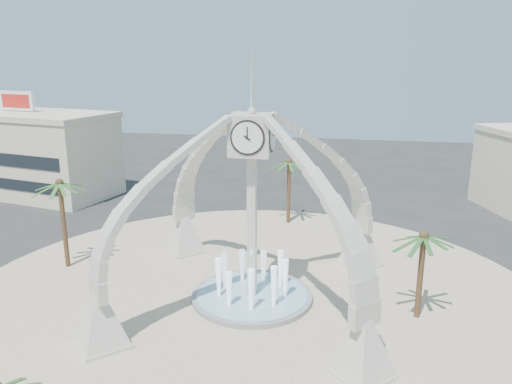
% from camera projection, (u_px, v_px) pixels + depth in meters
% --- Properties ---
extents(ground, '(140.00, 140.00, 0.00)m').
position_uv_depth(ground, '(252.00, 299.00, 33.22)').
color(ground, '#282828').
rests_on(ground, ground).
extents(plaza, '(40.00, 40.00, 0.06)m').
position_uv_depth(plaza, '(252.00, 299.00, 33.22)').
color(plaza, beige).
rests_on(plaza, ground).
extents(clock_tower, '(17.94, 17.94, 16.30)m').
position_uv_depth(clock_tower, '(252.00, 206.00, 31.53)').
color(clock_tower, beige).
rests_on(clock_tower, ground).
extents(fountain, '(8.00, 8.00, 3.62)m').
position_uv_depth(fountain, '(252.00, 295.00, 33.15)').
color(fountain, gray).
rests_on(fountain, ground).
extents(building_nw, '(23.75, 13.73, 11.90)m').
position_uv_depth(building_nw, '(23.00, 152.00, 58.73)').
color(building_nw, beige).
rests_on(building_nw, ground).
extents(palm_east, '(3.94, 3.94, 6.10)m').
position_uv_depth(palm_east, '(424.00, 237.00, 29.55)').
color(palm_east, brown).
rests_on(palm_east, ground).
extents(palm_west, '(4.19, 4.19, 7.39)m').
position_uv_depth(palm_west, '(60.00, 184.00, 36.73)').
color(palm_west, brown).
rests_on(palm_west, ground).
extents(palm_north, '(3.86, 3.86, 6.78)m').
position_uv_depth(palm_north, '(289.00, 163.00, 47.14)').
color(palm_north, brown).
rests_on(palm_north, ground).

